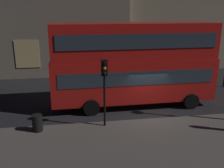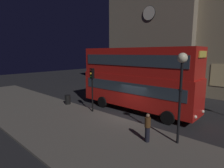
% 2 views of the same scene
% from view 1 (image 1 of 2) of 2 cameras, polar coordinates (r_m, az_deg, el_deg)
% --- Properties ---
extents(ground_plane, '(80.00, 80.00, 0.00)m').
position_cam_1_polar(ground_plane, '(15.96, 8.52, -6.99)').
color(ground_plane, '#232326').
extents(sidewalk_slab, '(44.00, 7.15, 0.12)m').
position_cam_1_polar(sidewalk_slab, '(12.29, 14.65, -14.77)').
color(sidewalk_slab, '#5B564F').
rests_on(sidewalk_slab, ground).
extents(double_decker_bus, '(10.99, 2.96, 5.57)m').
position_cam_1_polar(double_decker_bus, '(16.50, 5.07, 5.23)').
color(double_decker_bus, red).
rests_on(double_decker_bus, ground).
extents(traffic_light_near_kerb, '(0.33, 0.37, 3.74)m').
position_cam_1_polar(traffic_light_near_kerb, '(13.17, -1.75, 1.09)').
color(traffic_light_near_kerb, black).
rests_on(traffic_light_near_kerb, sidewalk_slab).
extents(litter_bin, '(0.55, 0.55, 0.91)m').
position_cam_1_polar(litter_bin, '(13.96, -16.77, -8.56)').
color(litter_bin, black).
rests_on(litter_bin, sidewalk_slab).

